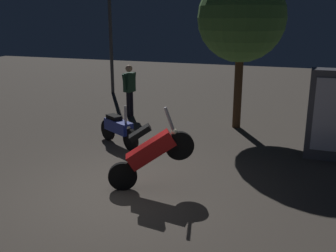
# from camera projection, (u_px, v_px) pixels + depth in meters

# --- Properties ---
(ground_plane) EXTENTS (40.00, 40.00, 0.00)m
(ground_plane) POSITION_uv_depth(u_px,v_px,m) (118.00, 192.00, 7.47)
(ground_plane) COLOR #4C443D
(motorcycle_red_foreground) EXTENTS (1.55, 0.79, 1.63)m
(motorcycle_red_foreground) POSITION_uv_depth(u_px,v_px,m) (151.00, 153.00, 7.42)
(motorcycle_red_foreground) COLOR black
(motorcycle_red_foreground) RESTS_ON ground_plane
(motorcycle_blue_parked_left) EXTENTS (1.46, 0.96, 1.11)m
(motorcycle_blue_parked_left) POSITION_uv_depth(u_px,v_px,m) (118.00, 129.00, 10.04)
(motorcycle_blue_parked_left) COLOR black
(motorcycle_blue_parked_left) RESTS_ON ground_plane
(person_rider_beside) EXTENTS (0.33, 0.66, 1.71)m
(person_rider_beside) POSITION_uv_depth(u_px,v_px,m) (129.00, 86.00, 12.75)
(person_rider_beside) COLOR black
(person_rider_beside) RESTS_ON ground_plane
(streetlamp_far) EXTENTS (0.36, 0.36, 4.83)m
(streetlamp_far) POSITION_uv_depth(u_px,v_px,m) (110.00, 19.00, 15.99)
(streetlamp_far) COLOR #38383D
(streetlamp_far) RESTS_ON ground_plane
(tree_left_bg) EXTENTS (2.48, 2.48, 4.43)m
(tree_left_bg) POSITION_uv_depth(u_px,v_px,m) (242.00, 18.00, 10.88)
(tree_left_bg) COLOR #4C331E
(tree_left_bg) RESTS_ON ground_plane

